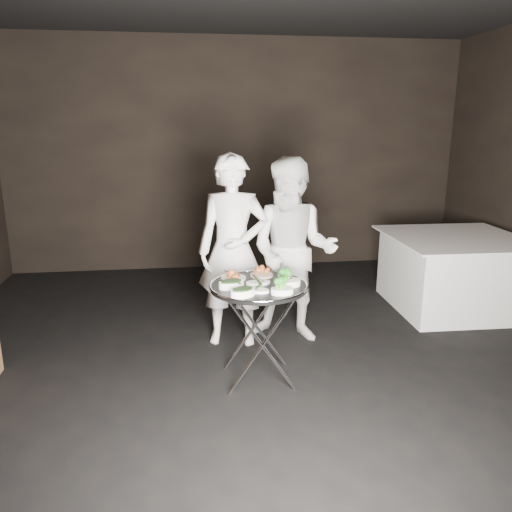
{
  "coord_description": "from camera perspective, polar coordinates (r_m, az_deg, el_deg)",
  "views": [
    {
      "loc": [
        -0.65,
        -3.19,
        1.92
      ],
      "look_at": [
        -0.16,
        0.42,
        0.95
      ],
      "focal_mm": 35.0,
      "sensor_mm": 36.0,
      "label": 1
    }
  ],
  "objects": [
    {
      "name": "serving_tray",
      "position": [
        3.69,
        0.31,
        -3.46
      ],
      "size": [
        0.73,
        0.73,
        0.04
      ],
      "color": "black",
      "rests_on": "tray_stand"
    },
    {
      "name": "waiter_right",
      "position": [
        4.43,
        4.24,
        0.54
      ],
      "size": [
        0.98,
        0.88,
        1.65
      ],
      "primitive_type": "imported",
      "rotation": [
        0.0,
        0.0,
        -0.39
      ],
      "color": "white",
      "rests_on": "floor"
    },
    {
      "name": "potato_plate_a",
      "position": [
        3.81,
        -2.61,
        -2.26
      ],
      "size": [
        0.19,
        0.19,
        0.07
      ],
      "rotation": [
        0.0,
        0.0,
        -0.14
      ],
      "color": "beige",
      "rests_on": "serving_tray"
    },
    {
      "name": "broccoli_bowl_a",
      "position": [
        3.66,
        3.73,
        -2.91
      ],
      "size": [
        0.2,
        0.16,
        0.08
      ],
      "rotation": [
        0.0,
        0.0,
        0.18
      ],
      "color": "white",
      "rests_on": "serving_tray"
    },
    {
      "name": "potato_plate_b",
      "position": [
        3.89,
        0.64,
        -1.9
      ],
      "size": [
        0.18,
        0.18,
        0.06
      ],
      "rotation": [
        0.0,
        0.0,
        0.36
      ],
      "color": "beige",
      "rests_on": "serving_tray"
    },
    {
      "name": "tray_stand",
      "position": [
        3.81,
        0.3,
        -8.28
      ],
      "size": [
        0.51,
        0.43,
        0.75
      ],
      "rotation": [
        0.0,
        0.0,
        -0.07
      ],
      "color": "silver",
      "rests_on": "floor"
    },
    {
      "name": "serving_utensils",
      "position": [
        3.74,
        0.42,
        -2.25
      ],
      "size": [
        0.58,
        0.43,
        0.01
      ],
      "color": "silver",
      "rests_on": "serving_tray"
    },
    {
      "name": "broccoli_bowl_b",
      "position": [
        3.49,
        3.0,
        -3.87
      ],
      "size": [
        0.16,
        0.12,
        0.07
      ],
      "rotation": [
        0.0,
        0.0,
        0.0
      ],
      "color": "white",
      "rests_on": "serving_tray"
    },
    {
      "name": "asparagus_plate_a",
      "position": [
        3.7,
        0.24,
        -2.96
      ],
      "size": [
        0.2,
        0.13,
        0.04
      ],
      "rotation": [
        0.0,
        0.0,
        0.13
      ],
      "color": "white",
      "rests_on": "serving_tray"
    },
    {
      "name": "floor",
      "position": [
        3.8,
        3.39,
        -15.97
      ],
      "size": [
        6.0,
        7.0,
        0.05
      ],
      "primitive_type": "cube",
      "color": "black",
      "rests_on": "ground"
    },
    {
      "name": "wall_back",
      "position": [
        6.76,
        -2.21,
        11.32
      ],
      "size": [
        6.0,
        0.05,
        3.0
      ],
      "primitive_type": "cube",
      "color": "black",
      "rests_on": "floor"
    },
    {
      "name": "spinach_bowl_b",
      "position": [
        3.44,
        -1.53,
        -4.05
      ],
      "size": [
        0.22,
        0.18,
        0.08
      ],
      "rotation": [
        0.0,
        0.0,
        0.41
      ],
      "color": "white",
      "rests_on": "serving_tray"
    },
    {
      "name": "asparagus_plate_b",
      "position": [
        3.54,
        0.06,
        -3.83
      ],
      "size": [
        0.21,
        0.17,
        0.04
      ],
      "rotation": [
        0.0,
        0.0,
        -0.45
      ],
      "color": "white",
      "rests_on": "serving_tray"
    },
    {
      "name": "spinach_bowl_a",
      "position": [
        3.61,
        -2.85,
        -3.14
      ],
      "size": [
        0.21,
        0.16,
        0.08
      ],
      "rotation": [
        0.0,
        0.0,
        0.24
      ],
      "color": "white",
      "rests_on": "serving_tray"
    },
    {
      "name": "greens_bowl",
      "position": [
        3.82,
        3.36,
        -2.2
      ],
      "size": [
        0.12,
        0.12,
        0.07
      ],
      "rotation": [
        0.0,
        0.0,
        -0.31
      ],
      "color": "white",
      "rests_on": "serving_tray"
    },
    {
      "name": "dining_table",
      "position": [
        5.69,
        21.64,
        -1.75
      ],
      "size": [
        1.37,
        1.37,
        0.78
      ],
      "rotation": [
        0.0,
        0.0,
        -0.03
      ],
      "color": "silver",
      "rests_on": "floor"
    },
    {
      "name": "waiter_left",
      "position": [
        4.36,
        -2.65,
        0.57
      ],
      "size": [
        0.68,
        0.51,
        1.69
      ],
      "primitive_type": "imported",
      "rotation": [
        0.0,
        0.0,
        -0.18
      ],
      "color": "white",
      "rests_on": "floor"
    }
  ]
}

